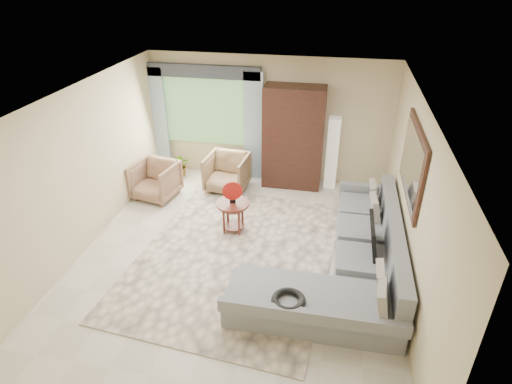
% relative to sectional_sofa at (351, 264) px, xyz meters
% --- Properties ---
extents(ground, '(6.00, 6.00, 0.00)m').
position_rel_sectional_sofa_xyz_m(ground, '(-1.78, 0.18, -0.28)').
color(ground, silver).
rests_on(ground, ground).
extents(area_rug, '(3.36, 4.26, 0.02)m').
position_rel_sectional_sofa_xyz_m(area_rug, '(-1.81, 0.23, -0.27)').
color(area_rug, '#F8E1C4').
rests_on(area_rug, ground).
extents(sectional_sofa, '(2.30, 3.46, 0.90)m').
position_rel_sectional_sofa_xyz_m(sectional_sofa, '(0.00, 0.00, 0.00)').
color(sectional_sofa, gray).
rests_on(sectional_sofa, ground).
extents(tv_screen, '(0.14, 0.74, 0.48)m').
position_rel_sectional_sofa_xyz_m(tv_screen, '(0.27, 0.16, 0.44)').
color(tv_screen, black).
rests_on(tv_screen, sectional_sofa).
extents(garden_hose, '(0.43, 0.43, 0.09)m').
position_rel_sectional_sofa_xyz_m(garden_hose, '(-0.78, -1.21, 0.26)').
color(garden_hose, black).
rests_on(garden_hose, sectional_sofa).
extents(coffee_table, '(0.57, 0.57, 0.57)m').
position_rel_sectional_sofa_xyz_m(coffee_table, '(-2.02, 0.92, 0.02)').
color(coffee_table, '#4F1E15').
rests_on(coffee_table, ground).
extents(red_disc, '(0.34, 0.11, 0.34)m').
position_rel_sectional_sofa_xyz_m(red_disc, '(-2.02, 0.92, 0.52)').
color(red_disc, '#A61610').
rests_on(red_disc, coffee_table).
extents(armchair_left, '(0.92, 0.94, 0.74)m').
position_rel_sectional_sofa_xyz_m(armchair_left, '(-3.82, 1.82, 0.09)').
color(armchair_left, '#967251').
rests_on(armchair_left, ground).
extents(armchair_right, '(0.87, 0.89, 0.75)m').
position_rel_sectional_sofa_xyz_m(armchair_right, '(-2.51, 2.41, 0.09)').
color(armchair_right, '#92784F').
rests_on(armchair_right, ground).
extents(potted_plant, '(0.56, 0.51, 0.53)m').
position_rel_sectional_sofa_xyz_m(potted_plant, '(-3.67, 2.80, -0.02)').
color(potted_plant, '#999999').
rests_on(potted_plant, ground).
extents(armoire, '(1.20, 0.55, 2.10)m').
position_rel_sectional_sofa_xyz_m(armoire, '(-1.23, 2.90, 0.77)').
color(armoire, black).
rests_on(armoire, ground).
extents(floor_lamp, '(0.24, 0.24, 1.50)m').
position_rel_sectional_sofa_xyz_m(floor_lamp, '(-0.43, 2.96, 0.47)').
color(floor_lamp, silver).
rests_on(floor_lamp, ground).
extents(window, '(1.80, 0.04, 1.40)m').
position_rel_sectional_sofa_xyz_m(window, '(-3.13, 3.15, 1.12)').
color(window, '#669E59').
rests_on(window, wall_back).
extents(curtain_left, '(0.40, 0.08, 2.30)m').
position_rel_sectional_sofa_xyz_m(curtain_left, '(-4.18, 3.06, 0.87)').
color(curtain_left, '#9EB7CC').
rests_on(curtain_left, ground).
extents(curtain_right, '(0.40, 0.08, 2.30)m').
position_rel_sectional_sofa_xyz_m(curtain_right, '(-2.08, 3.06, 0.87)').
color(curtain_right, '#9EB7CC').
rests_on(curtain_right, ground).
extents(valance, '(2.40, 0.12, 0.26)m').
position_rel_sectional_sofa_xyz_m(valance, '(-3.13, 3.08, 1.97)').
color(valance, '#1E232D').
rests_on(valance, wall_back).
extents(wall_mirror, '(0.05, 1.70, 1.05)m').
position_rel_sectional_sofa_xyz_m(wall_mirror, '(0.68, 0.53, 1.47)').
color(wall_mirror, black).
rests_on(wall_mirror, wall_right).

